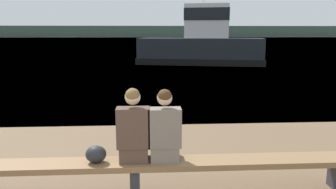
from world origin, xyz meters
name	(u,v)px	position (x,y,z in m)	size (l,w,h in m)	color
water_surface	(146,38)	(0.00, 125.76, 0.00)	(240.00, 240.00, 0.00)	teal
far_shoreline	(147,31)	(0.00, 179.25, 2.85)	(600.00, 12.00, 5.70)	#384233
bench_main	(135,167)	(0.30, 2.27, 0.41)	(6.38, 0.42, 0.50)	brown
person_left	(133,131)	(0.29, 2.28, 0.93)	(0.44, 0.39, 1.02)	#4C382D
person_right	(165,131)	(0.71, 2.28, 0.92)	(0.44, 0.39, 1.00)	#70665B
shopping_bag	(96,154)	(-0.22, 2.26, 0.61)	(0.28, 0.23, 0.23)	#232328
tugboat_red	(202,46)	(4.35, 21.40, 1.31)	(9.29, 5.04, 6.43)	black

